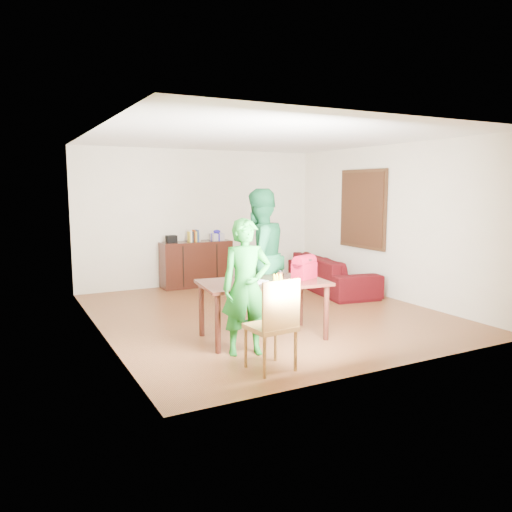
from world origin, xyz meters
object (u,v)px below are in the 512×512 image
table (263,288)px  red_bag (304,269)px  chair (271,343)px  sofa (332,273)px  person_near (246,287)px  bottle (280,278)px  person_far (259,256)px  laptop (254,279)px

table → red_bag: bearing=-1.2°
chair → sofa: bearing=40.8°
person_near → bottle: bearing=23.1°
person_far → sofa: 2.73m
bottle → sofa: 3.58m
table → person_far: person_far is taller
chair → person_near: (-0.00, 0.60, 0.51)m
laptop → person_far: bearing=36.6°
bottle → table: bearing=95.3°
bottle → sofa: (2.57, 2.44, -0.53)m
chair → sofa: (3.07, 3.12, 0.03)m
person_near → sofa: (3.07, 2.52, -0.48)m
chair → bottle: size_ratio=5.21×
person_near → red_bag: 1.12m
chair → sofa: size_ratio=0.45×
table → red_bag: size_ratio=5.08×
table → laptop: (-0.14, -0.03, 0.14)m
person_far → bottle: (-0.28, -1.09, -0.12)m
chair → person_far: bearing=61.4°
laptop → person_near: bearing=-149.0°
chair → laptop: bearing=67.8°
person_near → bottle: (0.50, 0.08, 0.05)m
person_near → sofa: person_near is taller
table → red_bag: red_bag is taller
table → bottle: 0.42m
laptop → bottle: size_ratio=1.93×
bottle → red_bag: (0.54, 0.29, 0.03)m
chair → laptop: chair is taller
person_far → table: bearing=49.4°
bottle → laptop: bearing=117.2°
table → person_near: person_near is taller
table → person_far: bearing=72.7°
laptop → sofa: laptop is taller
chair → person_far: 2.06m
laptop → bottle: bearing=-84.4°
person_near → person_far: size_ratio=0.83×
bottle → red_bag: red_bag is taller
table → laptop: laptop is taller
table → chair: size_ratio=1.68×
table → red_bag: 0.62m
chair → person_far: size_ratio=0.52×
person_near → chair: bearing=-75.8°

